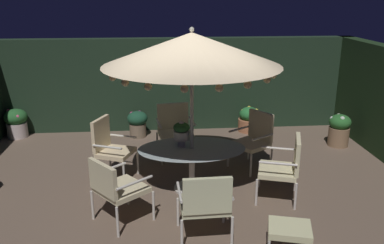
% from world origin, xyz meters
% --- Properties ---
extents(ground_plane, '(8.09, 6.42, 0.02)m').
position_xyz_m(ground_plane, '(0.00, 0.00, -0.01)').
color(ground_plane, brown).
extents(hedge_backdrop_rear, '(8.09, 0.30, 2.06)m').
position_xyz_m(hedge_backdrop_rear, '(0.00, 3.06, 1.03)').
color(hedge_backdrop_rear, '#1D2E1F').
rests_on(hedge_backdrop_rear, ground_plane).
extents(patio_dining_table, '(1.68, 1.10, 0.70)m').
position_xyz_m(patio_dining_table, '(0.13, -0.07, 0.57)').
color(patio_dining_table, silver).
rests_on(patio_dining_table, ground_plane).
extents(patio_umbrella, '(2.62, 2.62, 2.54)m').
position_xyz_m(patio_umbrella, '(0.13, -0.07, 2.22)').
color(patio_umbrella, beige).
rests_on(patio_umbrella, ground_plane).
extents(centerpiece_planter, '(0.25, 0.25, 0.41)m').
position_xyz_m(centerpiece_planter, '(-0.02, 0.02, 0.94)').
color(centerpiece_planter, beige).
rests_on(centerpiece_planter, patio_dining_table).
extents(patio_chair_north, '(0.67, 0.60, 0.94)m').
position_xyz_m(patio_chair_north, '(0.18, -1.49, 0.54)').
color(patio_chair_north, silver).
rests_on(patio_chair_north, ground_plane).
extents(patio_chair_northeast, '(0.75, 0.78, 0.99)m').
position_xyz_m(patio_chair_northeast, '(1.49, -0.50, 0.56)').
color(patio_chair_northeast, silver).
rests_on(patio_chair_northeast, ground_plane).
extents(patio_chair_east, '(0.78, 0.79, 1.00)m').
position_xyz_m(patio_chair_east, '(1.32, 0.73, 0.56)').
color(patio_chair_east, silver).
rests_on(patio_chair_east, ground_plane).
extents(patio_chair_southeast, '(0.73, 0.68, 1.00)m').
position_xyz_m(patio_chair_southeast, '(-0.08, 1.35, 0.58)').
color(patio_chair_southeast, silver).
rests_on(patio_chair_southeast, ground_plane).
extents(patio_chair_south, '(0.73, 0.73, 1.04)m').
position_xyz_m(patio_chair_south, '(-1.19, 0.47, 0.59)').
color(patio_chair_south, silver).
rests_on(patio_chair_south, ground_plane).
extents(patio_chair_southwest, '(0.87, 0.87, 0.93)m').
position_xyz_m(patio_chair_southwest, '(-0.96, -0.97, 0.55)').
color(patio_chair_southwest, silver).
rests_on(patio_chair_southwest, ground_plane).
extents(ottoman_footrest, '(0.59, 0.54, 0.40)m').
position_xyz_m(ottoman_footrest, '(1.13, -1.88, 0.34)').
color(ottoman_footrest, silver).
rests_on(ottoman_footrest, ground_plane).
extents(potted_plant_back_right, '(0.44, 0.44, 0.57)m').
position_xyz_m(potted_plant_back_right, '(-0.83, 2.51, 0.32)').
color(potted_plant_back_right, '#7A6752').
rests_on(potted_plant_back_right, ground_plane).
extents(potted_plant_back_left, '(0.35, 0.35, 0.53)m').
position_xyz_m(potted_plant_back_left, '(0.05, 2.53, 0.28)').
color(potted_plant_back_left, '#7A6E4F').
rests_on(potted_plant_back_left, ground_plane).
extents(potted_plant_left_near, '(0.44, 0.44, 0.66)m').
position_xyz_m(potted_plant_left_near, '(3.28, 1.61, 0.35)').
color(potted_plant_left_near, '#856549').
rests_on(potted_plant_left_near, ground_plane).
extents(potted_plant_right_near, '(0.48, 0.48, 0.55)m').
position_xyz_m(potted_plant_right_near, '(1.66, 2.67, 0.27)').
color(potted_plant_right_near, '#A66643').
rests_on(potted_plant_right_near, ground_plane).
extents(potted_plant_right_far, '(0.49, 0.49, 0.62)m').
position_xyz_m(potted_plant_right_far, '(-3.43, 2.70, 0.33)').
color(potted_plant_right_far, beige).
rests_on(potted_plant_right_far, ground_plane).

